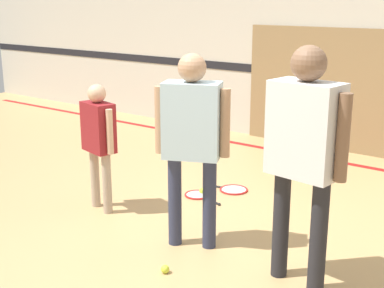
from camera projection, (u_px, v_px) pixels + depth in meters
ground_plane at (207, 241)px, 4.67m from camera, size 16.00×16.00×0.00m
wall_back at (363, 34)px, 6.95m from camera, size 16.00×0.07×3.20m
wall_panel at (331, 90)px, 7.31m from camera, size 2.51×0.05×1.67m
floor_stripe at (336, 161)px, 6.91m from camera, size 14.40×0.10×0.01m
person_instructor at (192, 131)px, 4.32m from camera, size 0.57×0.42×1.64m
person_student_left at (99, 134)px, 5.16m from camera, size 0.47×0.27×1.26m
person_student_right at (304, 142)px, 3.71m from camera, size 0.66×0.33×1.75m
racket_spare_on_floor at (199, 195)px, 5.71m from camera, size 0.53×0.33×0.03m
racket_second_spare at (232, 189)px, 5.89m from camera, size 0.54×0.35×0.03m
tennis_ball_near_instructor at (165, 269)px, 4.11m from camera, size 0.07×0.07×0.07m
tennis_ball_by_spare_racket at (202, 191)px, 5.77m from camera, size 0.07×0.07×0.07m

